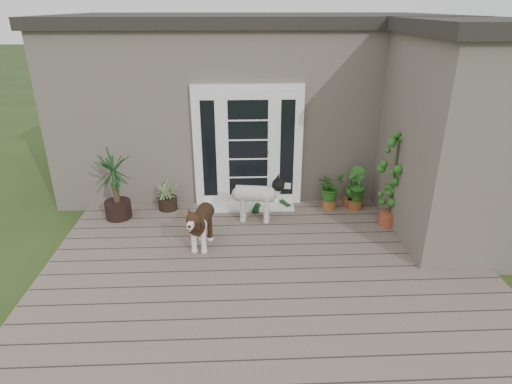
{
  "coord_description": "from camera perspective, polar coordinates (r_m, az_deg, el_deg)",
  "views": [
    {
      "loc": [
        -0.38,
        -4.6,
        3.47
      ],
      "look_at": [
        -0.1,
        1.75,
        0.7
      ],
      "focal_mm": 30.25,
      "sensor_mm": 36.0,
      "label": 1
    }
  ],
  "objects": [
    {
      "name": "house_wing",
      "position": [
        7.19,
        24.87,
        5.85
      ],
      "size": [
        1.6,
        2.4,
        3.1
      ],
      "primitive_type": "cube",
      "color": "#665E54",
      "rests_on": "ground"
    },
    {
      "name": "herb_a",
      "position": [
        7.73,
        9.75,
        -0.03
      ],
      "size": [
        0.64,
        0.64,
        0.61
      ],
      "primitive_type": "imported",
      "rotation": [
        0.0,
        0.0,
        0.49
      ],
      "color": "#1D661F",
      "rests_on": "deck"
    },
    {
      "name": "herb_c",
      "position": [
        7.92,
        12.6,
        -0.08
      ],
      "size": [
        0.44,
        0.44,
        0.5
      ],
      "primitive_type": "imported",
      "rotation": [
        0.0,
        0.0,
        4.24
      ],
      "color": "#235B1A",
      "rests_on": "deck"
    },
    {
      "name": "white_dog",
      "position": [
        7.15,
        -0.11,
        -1.19
      ],
      "size": [
        0.91,
        0.49,
        0.72
      ],
      "primitive_type": null,
      "rotation": [
        0.0,
        0.0,
        -1.71
      ],
      "color": "white",
      "rests_on": "deck"
    },
    {
      "name": "yucca",
      "position": [
        7.53,
        -18.16,
        0.85
      ],
      "size": [
        0.92,
        0.92,
        1.19
      ],
      "primitive_type": null,
      "rotation": [
        0.0,
        0.0,
        0.12
      ],
      "color": "black",
      "rests_on": "deck"
    },
    {
      "name": "sapling",
      "position": [
        7.16,
        17.73,
        1.62
      ],
      "size": [
        0.53,
        0.53,
        1.63
      ],
      "primitive_type": null,
      "rotation": [
        0.0,
        0.0,
        0.11
      ],
      "color": "#28601B",
      "rests_on": "deck"
    },
    {
      "name": "clog_right",
      "position": [
        7.62,
        0.07,
        -2.16
      ],
      "size": [
        0.22,
        0.33,
        0.09
      ],
      "primitive_type": null,
      "rotation": [
        0.0,
        0.0,
        -0.28
      ],
      "color": "#14331A",
      "rests_on": "deck"
    },
    {
      "name": "roof_main",
      "position": [
        9.27,
        -0.19,
        21.86
      ],
      "size": [
        7.6,
        4.2,
        0.2
      ],
      "primitive_type": "cube",
      "color": "#2D2826",
      "rests_on": "house_main"
    },
    {
      "name": "deck",
      "position": [
        6.06,
        1.54,
        -10.67
      ],
      "size": [
        6.2,
        4.6,
        0.12
      ],
      "primitive_type": "cube",
      "color": "#6B5B4C",
      "rests_on": "ground"
    },
    {
      "name": "spider_plant",
      "position": [
        7.74,
        -11.67,
        -0.24
      ],
      "size": [
        0.67,
        0.67,
        0.58
      ],
      "primitive_type": null,
      "rotation": [
        0.0,
        0.0,
        -0.26
      ],
      "color": "#98BD74",
      "rests_on": "deck"
    },
    {
      "name": "brindle_dog",
      "position": [
        6.44,
        -7.2,
        -4.51
      ],
      "size": [
        0.51,
        0.87,
        0.68
      ],
      "primitive_type": null,
      "rotation": [
        0.0,
        0.0,
        2.94
      ],
      "color": "#332012",
      "rests_on": "deck"
    },
    {
      "name": "roof_wing",
      "position": [
        6.94,
        27.29,
        18.9
      ],
      "size": [
        1.8,
        2.6,
        0.2
      ],
      "primitive_type": "cube",
      "color": "#2D2826",
      "rests_on": "house_wing"
    },
    {
      "name": "herb_b",
      "position": [
        7.83,
        13.06,
        -0.25
      ],
      "size": [
        0.5,
        0.5,
        0.55
      ],
      "primitive_type": "imported",
      "rotation": [
        0.0,
        0.0,
        2.1
      ],
      "color": "#175318",
      "rests_on": "deck"
    },
    {
      "name": "door_step",
      "position": [
        7.75,
        -0.95,
        -1.86
      ],
      "size": [
        1.6,
        0.4,
        0.05
      ],
      "primitive_type": "cube",
      "color": "white",
      "rests_on": "deck"
    },
    {
      "name": "house_main",
      "position": [
        9.46,
        -0.18,
        11.81
      ],
      "size": [
        7.4,
        4.0,
        3.1
      ],
      "primitive_type": "cube",
      "color": "#665E54",
      "rests_on": "ground"
    },
    {
      "name": "clog_left",
      "position": [
        7.79,
        3.87,
        -1.64
      ],
      "size": [
        0.26,
        0.32,
        0.09
      ],
      "primitive_type": null,
      "rotation": [
        0.0,
        0.0,
        0.51
      ],
      "color": "black",
      "rests_on": "deck"
    },
    {
      "name": "door_unit",
      "position": [
        7.56,
        -1.05,
        6.01
      ],
      "size": [
        1.9,
        0.14,
        2.15
      ],
      "primitive_type": "cube",
      "color": "white",
      "rests_on": "deck"
    }
  ]
}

